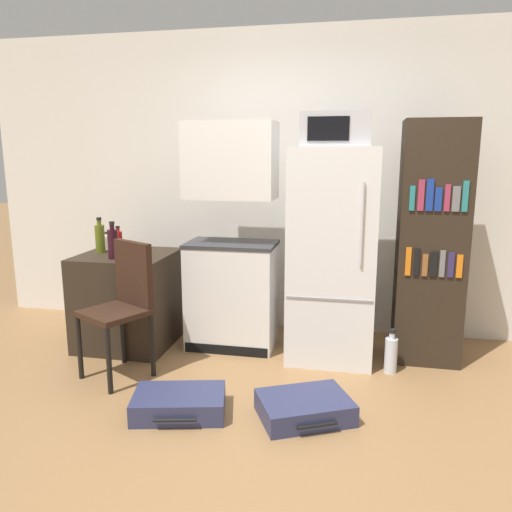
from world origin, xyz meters
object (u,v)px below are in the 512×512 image
object	(u,v)px
bottle_milk_white	(107,242)
chair	(124,297)
bottle_olive_oil	(100,238)
microwave	(336,130)
suitcase_small_flat	(179,403)
side_table	(129,299)
bottle_wine_dark	(113,243)
bottle_ketchup_red	(118,241)
kitchen_hutch	(232,247)
bookshelf	(431,244)
water_bottle_front	(391,354)
refrigerator	(332,256)
suitcase_large_flat	(305,407)

from	to	relation	value
bottle_milk_white	chair	xyz separation A→B (m)	(0.50, -0.71, -0.26)
bottle_olive_oil	bottle_milk_white	size ratio (longest dim) A/B	1.95
microwave	suitcase_small_flat	distance (m)	2.20
side_table	bottle_wine_dark	world-z (taller)	bottle_wine_dark
microwave	bottle_ketchup_red	distance (m)	2.01
kitchen_hutch	bottle_wine_dark	xyz separation A→B (m)	(-0.88, -0.33, 0.06)
bookshelf	bottle_ketchup_red	xyz separation A→B (m)	(-2.54, -0.07, -0.05)
bottle_ketchup_red	bottle_olive_oil	bearing A→B (deg)	-141.21
bottle_milk_white	suitcase_small_flat	world-z (taller)	bottle_milk_white
microwave	suitcase_small_flat	size ratio (longest dim) A/B	0.79
bookshelf	microwave	bearing A→B (deg)	-171.92
microwave	water_bottle_front	size ratio (longest dim) A/B	1.49
bottle_milk_white	suitcase_small_flat	distance (m)	1.79
microwave	bottle_ketchup_red	size ratio (longest dim) A/B	2.33
suitcase_small_flat	water_bottle_front	size ratio (longest dim) A/B	1.88
side_table	refrigerator	world-z (taller)	refrigerator
suitcase_small_flat	side_table	bearing A→B (deg)	115.18
bottle_olive_oil	chair	xyz separation A→B (m)	(0.48, -0.57, -0.32)
side_table	suitcase_small_flat	world-z (taller)	side_table
bottle_ketchup_red	chair	distance (m)	0.81
bottle_olive_oil	bottle_ketchup_red	bearing A→B (deg)	38.79
side_table	refrigerator	xyz separation A→B (m)	(1.68, 0.07, 0.43)
chair	water_bottle_front	bearing A→B (deg)	40.60
side_table	bottle_milk_white	distance (m)	0.54
bottle_milk_white	water_bottle_front	xyz separation A→B (m)	(2.40, -0.30, -0.70)
chair	water_bottle_front	xyz separation A→B (m)	(1.90, 0.41, -0.44)
refrigerator	bookshelf	distance (m)	0.75
suitcase_small_flat	suitcase_large_flat	bearing A→B (deg)	-4.80
kitchen_hutch	chair	distance (m)	0.97
bottle_ketchup_red	water_bottle_front	size ratio (longest dim) A/B	0.64
bottle_ketchup_red	bottle_olive_oil	size ratio (longest dim) A/B	0.72
refrigerator	bookshelf	size ratio (longest dim) A/B	0.89
bottle_wine_dark	suitcase_large_flat	size ratio (longest dim) A/B	0.45
bottle_milk_white	refrigerator	bearing A→B (deg)	-2.55
chair	bottle_olive_oil	bearing A→B (deg)	158.73
suitcase_small_flat	water_bottle_front	world-z (taller)	water_bottle_front
bottle_ketchup_red	water_bottle_front	distance (m)	2.39
refrigerator	bookshelf	world-z (taller)	bookshelf
bottle_wine_dark	microwave	bearing A→B (deg)	8.81
kitchen_hutch	bookshelf	world-z (taller)	kitchen_hutch
bookshelf	bottle_ketchup_red	distance (m)	2.54
suitcase_large_flat	bottle_wine_dark	bearing A→B (deg)	129.35
bottle_milk_white	suitcase_large_flat	distance (m)	2.28
refrigerator	suitcase_small_flat	bearing A→B (deg)	-127.75
kitchen_hutch	suitcase_small_flat	distance (m)	1.41
bottle_olive_oil	suitcase_small_flat	size ratio (longest dim) A/B	0.47
side_table	chair	world-z (taller)	chair
chair	bottle_ketchup_red	bearing A→B (deg)	147.35
chair	suitcase_small_flat	size ratio (longest dim) A/B	1.55
bottle_olive_oil	water_bottle_front	xyz separation A→B (m)	(2.38, -0.16, -0.76)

